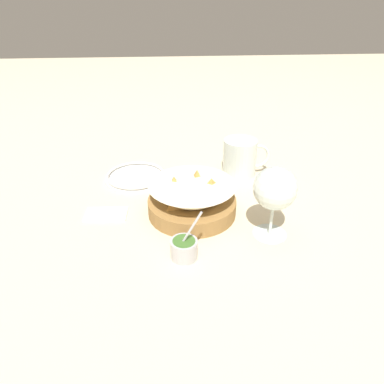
{
  "coord_description": "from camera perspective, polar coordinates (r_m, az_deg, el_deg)",
  "views": [
    {
      "loc": [
        -0.08,
        -0.8,
        0.5
      ],
      "look_at": [
        -0.03,
        -0.04,
        0.06
      ],
      "focal_mm": 35.0,
      "sensor_mm": 36.0,
      "label": 1
    }
  ],
  "objects": [
    {
      "name": "ground_plane",
      "position": [
        0.95,
        1.39,
        -1.96
      ],
      "size": [
        4.0,
        4.0,
        0.0
      ],
      "primitive_type": "plane",
      "color": "beige"
    },
    {
      "name": "food_basket",
      "position": [
        0.9,
        0.04,
        -1.11
      ],
      "size": [
        0.21,
        0.21,
        0.1
      ],
      "color": "olive",
      "rests_on": "ground_plane"
    },
    {
      "name": "sauce_cup",
      "position": [
        0.77,
        -1.22,
        -8.52
      ],
      "size": [
        0.07,
        0.06,
        0.11
      ],
      "color": "#B7B7BC",
      "rests_on": "ground_plane"
    },
    {
      "name": "wine_glass",
      "position": [
        0.8,
        12.54,
        0.25
      ],
      "size": [
        0.09,
        0.09,
        0.16
      ],
      "color": "silver",
      "rests_on": "ground_plane"
    },
    {
      "name": "beer_mug",
      "position": [
        1.08,
        7.34,
        5.1
      ],
      "size": [
        0.14,
        0.09,
        0.1
      ],
      "color": "silver",
      "rests_on": "ground_plane"
    },
    {
      "name": "side_plate",
      "position": [
        1.08,
        -8.57,
        2.44
      ],
      "size": [
        0.17,
        0.17,
        0.01
      ],
      "color": "white",
      "rests_on": "ground_plane"
    },
    {
      "name": "napkin",
      "position": [
        0.93,
        -12.98,
        -3.22
      ],
      "size": [
        0.1,
        0.07,
        0.01
      ],
      "color": "white",
      "rests_on": "ground_plane"
    }
  ]
}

